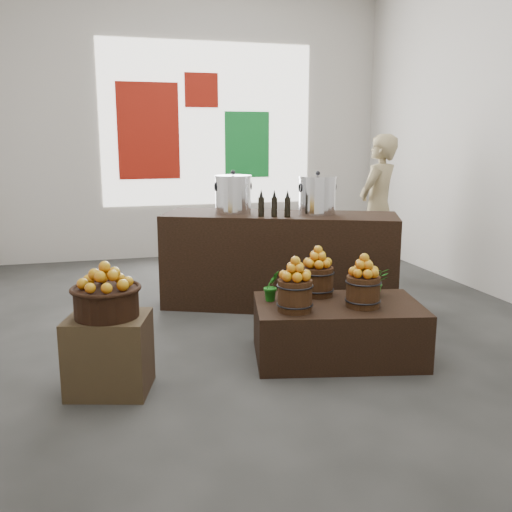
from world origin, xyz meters
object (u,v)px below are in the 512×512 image
object	(u,v)px
stock_pot_left	(233,195)
shopper	(378,207)
counter	(280,260)
crate	(109,354)
wicker_basket	(106,302)
display_table	(337,330)
stock_pot_center	(317,196)

from	to	relation	value
stock_pot_left	shopper	size ratio (longest dim) A/B	0.21
shopper	counter	bearing A→B (deg)	-6.91
crate	wicker_basket	xyz separation A→B (m)	(0.00, 0.00, 0.38)
display_table	shopper	world-z (taller)	shopper
wicker_basket	display_table	distance (m)	1.90
wicker_basket	stock_pot_center	bearing A→B (deg)	35.77
shopper	stock_pot_center	bearing A→B (deg)	4.16
counter	shopper	xyz separation A→B (m)	(1.60, 0.87, 0.42)
counter	stock_pot_center	world-z (taller)	stock_pot_center
crate	stock_pot_left	distance (m)	2.56
crate	stock_pot_center	xyz separation A→B (m)	(2.20, 1.59, 0.92)
wicker_basket	display_table	world-z (taller)	wicker_basket
crate	stock_pot_center	world-z (taller)	stock_pot_center
stock_pot_center	counter	bearing A→B (deg)	156.31
wicker_basket	counter	world-z (taller)	counter
counter	stock_pot_center	bearing A→B (deg)	0.00
counter	shopper	world-z (taller)	shopper
crate	stock_pot_center	distance (m)	2.86
display_table	stock_pot_left	bearing A→B (deg)	116.71
shopper	crate	bearing A→B (deg)	1.77
display_table	stock_pot_left	distance (m)	2.08
display_table	shopper	size ratio (longest dim) A/B	0.73
wicker_basket	stock_pot_center	world-z (taller)	stock_pot_center
display_table	stock_pot_left	world-z (taller)	stock_pot_left
wicker_basket	stock_pot_left	xyz separation A→B (m)	(1.38, 1.95, 0.54)
wicker_basket	stock_pot_left	distance (m)	2.44
stock_pot_left	crate	bearing A→B (deg)	-125.33
counter	shopper	distance (m)	1.87
wicker_basket	counter	xyz separation A→B (m)	(1.84, 1.74, -0.16)
crate	counter	distance (m)	2.55
display_table	counter	distance (m)	1.60
stock_pot_left	display_table	bearing A→B (deg)	-75.45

